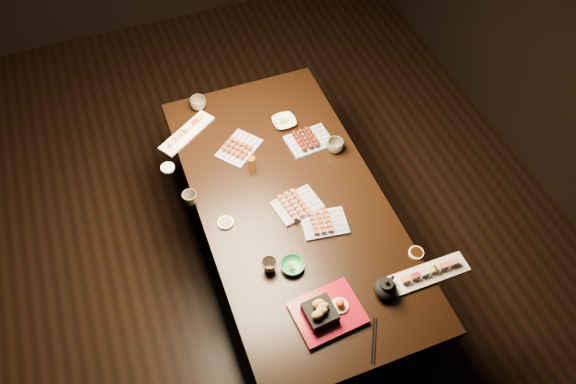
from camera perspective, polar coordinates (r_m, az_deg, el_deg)
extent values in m
plane|color=black|center=(3.51, -3.52, -6.10)|extent=(5.00, 5.00, 0.00)
cube|color=black|center=(3.10, 0.33, -5.08)|extent=(1.38, 1.98, 0.75)
imported|color=#2E8D5A|center=(2.57, 0.45, -7.54)|extent=(0.14, 0.14, 0.03)
imported|color=beige|center=(3.11, -0.39, 7.13)|extent=(0.13, 0.13, 0.03)
imported|color=#4E473C|center=(2.55, -1.90, -7.49)|extent=(0.09, 0.09, 0.07)
imported|color=#4E473C|center=(2.98, 4.82, 4.69)|extent=(0.09, 0.09, 0.07)
imported|color=#4E473C|center=(2.80, -9.93, -0.63)|extent=(0.10, 0.10, 0.07)
imported|color=#4E473C|center=(3.23, -9.11, 8.87)|extent=(0.13, 0.13, 0.07)
cylinder|color=#66390D|center=(2.87, -3.73, 3.08)|extent=(0.05, 0.05, 0.12)
cylinder|color=white|center=(2.72, -6.37, -3.11)|extent=(0.08, 0.08, 0.01)
cylinder|color=white|center=(3.01, 1.79, 4.68)|extent=(0.11, 0.11, 0.01)
cylinder|color=white|center=(2.68, 12.89, -6.04)|extent=(0.08, 0.08, 0.01)
cylinder|color=white|center=(2.98, -12.13, 2.43)|extent=(0.10, 0.10, 0.01)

